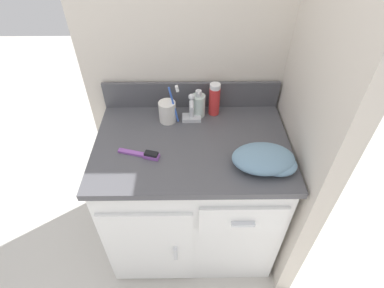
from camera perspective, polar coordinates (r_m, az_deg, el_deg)
The scene contains 11 objects.
ground_plane at distance 1.94m, azimuth -0.01°, elevation -16.78°, with size 6.00×6.00×0.00m, color beige.
wall_back at distance 1.44m, azimuth -0.18°, elevation 19.41°, with size 1.05×0.08×2.20m, color beige.
wall_right at distance 1.24m, azimuth 23.57°, elevation 11.71°, with size 0.08×0.66×2.20m, color beige.
vanity at distance 1.61m, azimuth -0.06°, elevation -9.65°, with size 0.87×0.60×0.77m.
backsplash at distance 1.52m, azimuth -0.14°, elevation 9.37°, with size 0.87×0.02×0.14m.
sink_faucet at distance 1.43m, azimuth -0.09°, elevation 6.18°, with size 0.09×0.09×0.14m.
toothbrush_cup at distance 1.43m, azimuth -4.68°, elevation 6.20°, with size 0.10×0.08×0.20m.
soap_dispenser at distance 1.46m, azimuth 1.22°, elevation 7.48°, with size 0.07×0.07×0.14m.
shaving_cream_can at distance 1.46m, azimuth 4.29°, elevation 8.49°, with size 0.05×0.05×0.17m.
hairbrush at distance 1.28m, azimuth -9.05°, elevation -1.97°, with size 0.18×0.08×0.03m.
hand_towel at distance 1.24m, azimuth 14.03°, elevation -2.95°, with size 0.26×0.18×0.08m.
Camera 1 is at (-0.01, -0.98, 1.67)m, focal length 28.00 mm.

